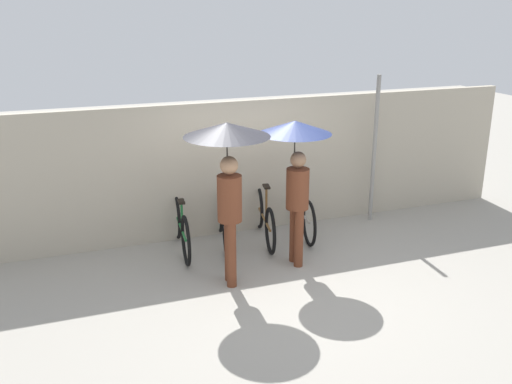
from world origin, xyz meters
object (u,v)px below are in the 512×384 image
Objects in this scene: parked_bicycle_1 at (223,220)px; parked_bicycle_3 at (300,210)px; pedestrian_center at (296,153)px; parked_bicycle_0 at (181,227)px; pedestrian_leading at (228,156)px; parked_bicycle_2 at (264,217)px.

parked_bicycle_1 is 1.03× the size of parked_bicycle_3.
pedestrian_center reaches higher than parked_bicycle_1.
parked_bicycle_0 is at bearing 101.37° from parked_bicycle_1.
parked_bicycle_1 is 1.33m from parked_bicycle_3.
pedestrian_leading is at bearing -164.44° from pedestrian_center.
pedestrian_leading reaches higher than pedestrian_center.
parked_bicycle_1 is at bearing -84.33° from parked_bicycle_0.
pedestrian_leading is (-1.60, -1.23, 1.36)m from parked_bicycle_3.
parked_bicycle_2 is 0.99× the size of parked_bicycle_3.
parked_bicycle_1 is at bearing 96.75° from parked_bicycle_2.
parked_bicycle_0 is 0.82× the size of pedestrian_leading.
parked_bicycle_0 is at bearing 99.05° from parked_bicycle_2.
parked_bicycle_3 is at bearing 46.01° from pedestrian_leading.
parked_bicycle_1 is 1.74m from pedestrian_center.
parked_bicycle_2 is 1.54m from pedestrian_center.
parked_bicycle_3 is (1.99, 0.04, -0.00)m from parked_bicycle_0.
pedestrian_center reaches higher than parked_bicycle_0.
pedestrian_center is at bearing 160.82° from parked_bicycle_3.
pedestrian_center is (-0.54, -0.97, 1.25)m from parked_bicycle_3.
parked_bicycle_1 reaches higher than parked_bicycle_3.
parked_bicycle_2 reaches higher than parked_bicycle_0.
parked_bicycle_1 is at bearing 85.66° from pedestrian_leading.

